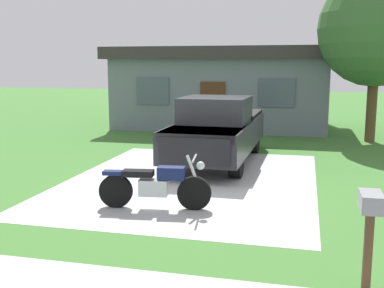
{
  "coord_description": "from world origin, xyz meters",
  "views": [
    {
      "loc": [
        2.63,
        -10.86,
        2.79
      ],
      "look_at": [
        0.01,
        -0.01,
        0.9
      ],
      "focal_mm": 44.16,
      "sensor_mm": 36.0,
      "label": 1
    }
  ],
  "objects_px": {
    "motorcycle": "(156,185)",
    "shade_tree": "(376,29)",
    "mailbox": "(370,215)",
    "neighbor_house": "(223,87)",
    "pickup_truck": "(218,129)"
  },
  "relations": [
    {
      "from": "motorcycle",
      "to": "pickup_truck",
      "type": "xyz_separation_m",
      "value": [
        0.36,
        4.77,
        0.48
      ]
    },
    {
      "from": "pickup_truck",
      "to": "mailbox",
      "type": "height_order",
      "value": "pickup_truck"
    },
    {
      "from": "motorcycle",
      "to": "pickup_truck",
      "type": "relative_size",
      "value": 0.39
    },
    {
      "from": "neighbor_house",
      "to": "motorcycle",
      "type": "bearing_deg",
      "value": -86.1
    },
    {
      "from": "motorcycle",
      "to": "shade_tree",
      "type": "xyz_separation_m",
      "value": [
        5.09,
        9.56,
        3.53
      ]
    },
    {
      "from": "motorcycle",
      "to": "pickup_truck",
      "type": "distance_m",
      "value": 4.81
    },
    {
      "from": "motorcycle",
      "to": "mailbox",
      "type": "distance_m",
      "value": 4.48
    },
    {
      "from": "pickup_truck",
      "to": "neighbor_house",
      "type": "xyz_separation_m",
      "value": [
        -1.22,
        7.85,
        0.84
      ]
    },
    {
      "from": "shade_tree",
      "to": "neighbor_house",
      "type": "xyz_separation_m",
      "value": [
        -5.95,
        3.06,
        -2.22
      ]
    },
    {
      "from": "pickup_truck",
      "to": "neighbor_house",
      "type": "relative_size",
      "value": 0.59
    },
    {
      "from": "motorcycle",
      "to": "neighbor_house",
      "type": "distance_m",
      "value": 12.72
    },
    {
      "from": "motorcycle",
      "to": "pickup_truck",
      "type": "bearing_deg",
      "value": 85.66
    },
    {
      "from": "mailbox",
      "to": "neighbor_house",
      "type": "bearing_deg",
      "value": 106.29
    },
    {
      "from": "shade_tree",
      "to": "motorcycle",
      "type": "bearing_deg",
      "value": -118.04
    },
    {
      "from": "pickup_truck",
      "to": "neighbor_house",
      "type": "distance_m",
      "value": 7.99
    }
  ]
}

